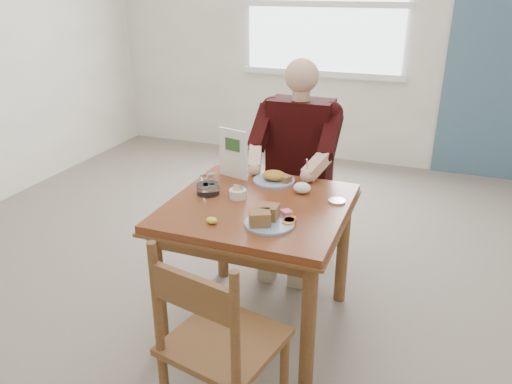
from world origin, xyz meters
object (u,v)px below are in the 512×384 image
at_px(near_plate, 268,218).
at_px(far_plate, 275,178).
at_px(table, 258,223).
at_px(chair_near, 218,345).
at_px(diner, 297,152).
at_px(chair_far, 299,195).

distance_m(near_plate, far_plate, 0.54).
relative_size(table, near_plate, 3.05).
xyz_separation_m(chair_near, far_plate, (-0.13, 1.09, 0.30)).
distance_m(table, diner, 0.73).
xyz_separation_m(diner, far_plate, (-0.01, -0.39, -0.04)).
relative_size(chair_far, diner, 0.69).
height_order(chair_near, near_plate, chair_near).
bearing_deg(table, chair_near, -81.19).
relative_size(table, chair_near, 0.97).
relative_size(chair_near, far_plate, 3.04).
bearing_deg(chair_near, far_plate, 97.00).
bearing_deg(near_plate, chair_far, 97.13).
height_order(chair_near, far_plate, chair_near).
bearing_deg(diner, table, -90.00).
bearing_deg(diner, chair_far, 90.01).
relative_size(chair_near, diner, 0.69).
bearing_deg(chair_near, near_plate, 89.47).
xyz_separation_m(chair_near, diner, (-0.12, 1.48, 0.33)).
distance_m(diner, far_plate, 0.39).
bearing_deg(near_plate, far_plate, 104.94).
xyz_separation_m(table, chair_near, (0.12, -0.78, -0.16)).
bearing_deg(table, far_plate, 92.50).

